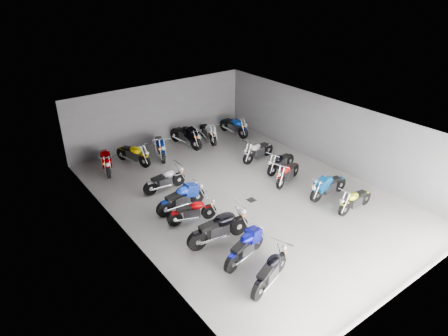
# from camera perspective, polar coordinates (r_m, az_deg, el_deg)

# --- Properties ---
(ground) EXTENTS (14.00, 14.00, 0.00)m
(ground) POSITION_cam_1_polar(r_m,az_deg,el_deg) (16.58, 2.81, -3.87)
(ground) COLOR #A09D97
(ground) RESTS_ON ground
(wall_back) EXTENTS (10.00, 0.10, 3.20)m
(wall_back) POSITION_cam_1_polar(r_m,az_deg,el_deg) (21.27, -9.19, 7.71)
(wall_back) COLOR slate
(wall_back) RESTS_ON ground
(wall_left) EXTENTS (0.10, 14.00, 3.20)m
(wall_left) POSITION_cam_1_polar(r_m,az_deg,el_deg) (13.56, -13.70, -4.42)
(wall_left) COLOR slate
(wall_left) RESTS_ON ground
(wall_right) EXTENTS (0.10, 14.00, 3.20)m
(wall_right) POSITION_cam_1_polar(r_m,az_deg,el_deg) (19.15, 14.64, 4.97)
(wall_right) COLOR slate
(wall_right) RESTS_ON ground
(ceiling) EXTENTS (10.00, 14.00, 0.04)m
(ceiling) POSITION_cam_1_polar(r_m,az_deg,el_deg) (15.18, 3.08, 6.62)
(ceiling) COLOR black
(ceiling) RESTS_ON wall_back
(drain_grate) EXTENTS (0.32, 0.32, 0.01)m
(drain_grate) POSITION_cam_1_polar(r_m,az_deg,el_deg) (16.25, 3.92, -4.57)
(drain_grate) COLOR black
(drain_grate) RESTS_ON ground
(motorcycle_left_a) EXTENTS (1.94, 0.81, 0.89)m
(motorcycle_left_a) POSITION_cam_1_polar(r_m,az_deg,el_deg) (12.17, 6.63, -14.37)
(motorcycle_left_a) COLOR black
(motorcycle_left_a) RESTS_ON ground
(motorcycle_left_b) EXTENTS (2.03, 0.72, 0.91)m
(motorcycle_left_b) POSITION_cam_1_polar(r_m,az_deg,el_deg) (12.97, 3.09, -11.11)
(motorcycle_left_b) COLOR black
(motorcycle_left_b) RESTS_ON ground
(motorcycle_left_c) EXTENTS (2.34, 0.51, 1.03)m
(motorcycle_left_c) POSITION_cam_1_polar(r_m,az_deg,el_deg) (13.65, -0.72, -8.54)
(motorcycle_left_c) COLOR black
(motorcycle_left_c) RESTS_ON ground
(motorcycle_left_d) EXTENTS (1.85, 0.62, 0.83)m
(motorcycle_left_d) POSITION_cam_1_polar(r_m,az_deg,el_deg) (14.74, -4.53, -6.18)
(motorcycle_left_d) COLOR black
(motorcycle_left_d) RESTS_ON ground
(motorcycle_left_e) EXTENTS (2.15, 0.44, 0.95)m
(motorcycle_left_e) POSITION_cam_1_polar(r_m,az_deg,el_deg) (15.45, -6.08, -4.26)
(motorcycle_left_e) COLOR black
(motorcycle_left_e) RESTS_ON ground
(motorcycle_left_f) EXTENTS (1.94, 0.38, 0.85)m
(motorcycle_left_f) POSITION_cam_1_polar(r_m,az_deg,el_deg) (16.90, -8.42, -1.70)
(motorcycle_left_f) COLOR black
(motorcycle_left_f) RESTS_ON ground
(motorcycle_right_b) EXTENTS (1.89, 0.37, 0.83)m
(motorcycle_right_b) POSITION_cam_1_polar(r_m,az_deg,el_deg) (16.16, 18.20, -4.35)
(motorcycle_right_b) COLOR black
(motorcycle_right_b) RESTS_ON ground
(motorcycle_right_c) EXTENTS (2.06, 0.39, 0.91)m
(motorcycle_right_c) POSITION_cam_1_polar(r_m,az_deg,el_deg) (16.76, 14.67, -2.48)
(motorcycle_right_c) COLOR black
(motorcycle_right_c) RESTS_ON ground
(motorcycle_right_d) EXTENTS (1.90, 0.77, 0.87)m
(motorcycle_right_d) POSITION_cam_1_polar(r_m,az_deg,el_deg) (17.52, 9.08, -0.64)
(motorcycle_right_d) COLOR black
(motorcycle_right_d) RESTS_ON ground
(motorcycle_right_e) EXTENTS (1.91, 0.51, 0.84)m
(motorcycle_right_e) POSITION_cam_1_polar(r_m,az_deg,el_deg) (18.43, 8.10, 0.86)
(motorcycle_right_e) COLOR black
(motorcycle_right_e) RESTS_ON ground
(motorcycle_right_f) EXTENTS (2.04, 0.48, 0.90)m
(motorcycle_right_f) POSITION_cam_1_polar(r_m,az_deg,el_deg) (19.39, 4.86, 2.50)
(motorcycle_right_f) COLOR black
(motorcycle_right_f) RESTS_ON ground
(motorcycle_back_a) EXTENTS (0.73, 2.19, 0.98)m
(motorcycle_back_a) POSITION_cam_1_polar(r_m,az_deg,el_deg) (19.05, -16.55, 1.09)
(motorcycle_back_a) COLOR black
(motorcycle_back_a) RESTS_ON ground
(motorcycle_back_b) EXTENTS (0.86, 2.05, 0.94)m
(motorcycle_back_b) POSITION_cam_1_polar(r_m,az_deg,el_deg) (19.41, -12.81, 1.98)
(motorcycle_back_b) COLOR black
(motorcycle_back_b) RESTS_ON ground
(motorcycle_back_c) EXTENTS (0.94, 2.20, 1.01)m
(motorcycle_back_c) POSITION_cam_1_polar(r_m,az_deg,el_deg) (19.89, -9.08, 3.09)
(motorcycle_back_c) COLOR black
(motorcycle_back_c) RESTS_ON ground
(motorcycle_back_d) EXTENTS (0.59, 2.36, 1.04)m
(motorcycle_back_d) POSITION_cam_1_polar(r_m,az_deg,el_deg) (20.93, -5.47, 4.60)
(motorcycle_back_d) COLOR black
(motorcycle_back_d) RESTS_ON ground
(motorcycle_back_e) EXTENTS (0.63, 2.11, 0.94)m
(motorcycle_back_e) POSITION_cam_1_polar(r_m,az_deg,el_deg) (21.51, -2.29, 5.17)
(motorcycle_back_e) COLOR black
(motorcycle_back_e) RESTS_ON ground
(motorcycle_back_f) EXTENTS (0.47, 2.21, 0.97)m
(motorcycle_back_f) POSITION_cam_1_polar(r_m,az_deg,el_deg) (22.30, 1.44, 6.04)
(motorcycle_back_f) COLOR black
(motorcycle_back_f) RESTS_ON ground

